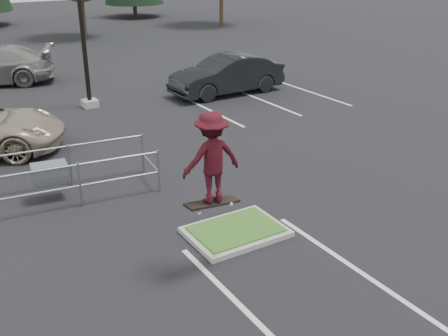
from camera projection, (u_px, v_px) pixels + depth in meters
ground at (236, 234)px, 12.14m from camera, size 120.00×120.00×0.00m
grass_median at (236, 231)px, 12.11m from camera, size 2.20×1.60×0.16m
stall_lines at (94, 162)px, 16.22m from camera, size 22.62×17.60×0.01m
cart_corral at (56, 172)px, 13.60m from camera, size 4.37×1.99×1.20m
skateboarder at (212, 158)px, 9.81m from camera, size 1.21×0.75×1.94m
car_r_charc at (227, 75)px, 23.48m from camera, size 5.26×1.93×1.72m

